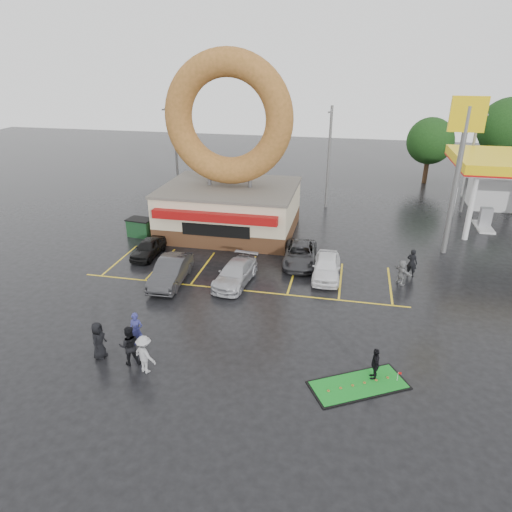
% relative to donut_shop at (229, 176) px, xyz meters
% --- Properties ---
extents(ground, '(120.00, 120.00, 0.00)m').
position_rel_donut_shop_xyz_m(ground, '(3.00, -12.97, -4.46)').
color(ground, black).
rests_on(ground, ground).
extents(donut_shop, '(10.20, 8.70, 13.50)m').
position_rel_donut_shop_xyz_m(donut_shop, '(0.00, 0.00, 0.00)').
color(donut_shop, '#472B19').
rests_on(donut_shop, ground).
extents(shell_sign, '(2.20, 0.36, 10.60)m').
position_rel_donut_shop_xyz_m(shell_sign, '(16.00, -0.97, 2.91)').
color(shell_sign, slate).
rests_on(shell_sign, ground).
extents(streetlight_left, '(0.40, 2.21, 9.00)m').
position_rel_donut_shop_xyz_m(streetlight_left, '(-7.00, 6.95, 0.32)').
color(streetlight_left, slate).
rests_on(streetlight_left, ground).
extents(streetlight_mid, '(0.40, 2.21, 9.00)m').
position_rel_donut_shop_xyz_m(streetlight_mid, '(7.00, 7.95, 0.32)').
color(streetlight_mid, slate).
rests_on(streetlight_mid, ground).
extents(streetlight_right, '(0.40, 2.21, 9.00)m').
position_rel_donut_shop_xyz_m(streetlight_right, '(19.00, 8.95, 0.32)').
color(streetlight_right, slate).
rests_on(streetlight_right, ground).
extents(tree_far_c, '(6.30, 6.30, 9.00)m').
position_rel_donut_shop_xyz_m(tree_far_c, '(25.00, 21.03, 1.37)').
color(tree_far_c, '#332114').
rests_on(tree_far_c, ground).
extents(tree_far_d, '(4.90, 4.90, 7.00)m').
position_rel_donut_shop_xyz_m(tree_far_d, '(17.00, 19.03, 0.07)').
color(tree_far_d, '#332114').
rests_on(tree_far_d, ground).
extents(car_black, '(1.52, 3.64, 1.23)m').
position_rel_donut_shop_xyz_m(car_black, '(-4.31, -5.98, -3.85)').
color(car_black, black).
rests_on(car_black, ground).
extents(car_dgrey, '(1.85, 4.71, 1.53)m').
position_rel_donut_shop_xyz_m(car_dgrey, '(-1.25, -9.47, -3.70)').
color(car_dgrey, '#2D2D2F').
rests_on(car_dgrey, ground).
extents(car_silver, '(2.30, 4.66, 1.30)m').
position_rel_donut_shop_xyz_m(car_silver, '(2.65, -8.71, -3.81)').
color(car_silver, '#B0B0B5').
rests_on(car_silver, ground).
extents(car_grey, '(2.48, 4.82, 1.30)m').
position_rel_donut_shop_xyz_m(car_grey, '(6.17, -4.97, -3.81)').
color(car_grey, '#313134').
rests_on(car_grey, ground).
extents(car_white, '(1.81, 4.27, 1.44)m').
position_rel_donut_shop_xyz_m(car_white, '(8.06, -6.70, -3.74)').
color(car_white, white).
rests_on(car_white, ground).
extents(person_blue, '(0.71, 0.50, 1.82)m').
position_rel_donut_shop_xyz_m(person_blue, '(-0.30, -16.20, -3.55)').
color(person_blue, navy).
rests_on(person_blue, ground).
extents(person_blackjkt, '(1.14, 1.02, 1.92)m').
position_rel_donut_shop_xyz_m(person_blackjkt, '(-0.01, -17.49, -3.50)').
color(person_blackjkt, black).
rests_on(person_blackjkt, ground).
extents(person_hoodie, '(1.34, 1.07, 1.82)m').
position_rel_donut_shop_xyz_m(person_hoodie, '(0.90, -17.89, -3.56)').
color(person_hoodie, '#97979A').
rests_on(person_hoodie, ground).
extents(person_bystander, '(0.61, 0.91, 1.82)m').
position_rel_donut_shop_xyz_m(person_bystander, '(-1.63, -17.34, -3.55)').
color(person_bystander, black).
rests_on(person_bystander, ground).
extents(person_cameraman, '(0.47, 0.94, 1.53)m').
position_rel_donut_shop_xyz_m(person_cameraman, '(10.79, -16.28, -3.70)').
color(person_cameraman, black).
rests_on(person_cameraman, ground).
extents(person_walker_near, '(1.18, 1.48, 1.58)m').
position_rel_donut_shop_xyz_m(person_walker_near, '(12.61, -6.72, -3.68)').
color(person_walker_near, gray).
rests_on(person_walker_near, ground).
extents(person_walker_far, '(0.79, 0.68, 1.83)m').
position_rel_donut_shop_xyz_m(person_walker_far, '(13.31, -5.42, -3.55)').
color(person_walker_far, black).
rests_on(person_walker_far, ground).
extents(dumpster, '(1.94, 1.43, 1.30)m').
position_rel_donut_shop_xyz_m(dumpster, '(-6.55, -2.44, -3.81)').
color(dumpster, '#1A4423').
rests_on(dumpster, ground).
extents(putting_green, '(4.50, 3.61, 0.52)m').
position_rel_donut_shop_xyz_m(putting_green, '(10.17, -16.90, -4.43)').
color(putting_green, black).
rests_on(putting_green, ground).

